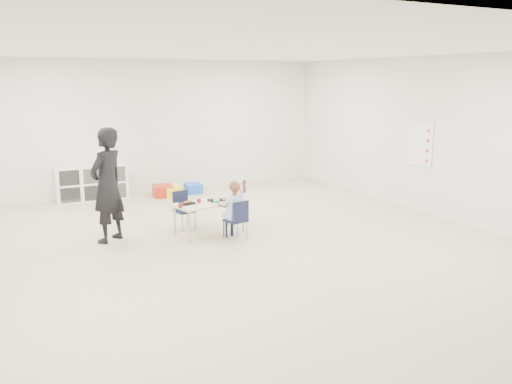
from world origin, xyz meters
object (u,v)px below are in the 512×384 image
table (209,218)px  chair_near (236,220)px  cubby_shelf (92,183)px  child (236,208)px  adult (107,185)px

table → chair_near: (0.24, -0.46, 0.05)m
chair_near → cubby_shelf: 4.05m
child → adult: size_ratio=0.56×
chair_near → cubby_shelf: (-1.42, 3.80, 0.04)m
child → cubby_shelf: 4.06m
table → adult: bearing=156.7°
table → adult: (-1.49, 0.32, 0.60)m
chair_near → child: bearing=0.0°
chair_near → child: size_ratio=0.63×
child → cubby_shelf: bearing=99.3°
chair_near → cubby_shelf: cubby_shelf is taller
table → child: bearing=-73.3°
cubby_shelf → adult: 3.08m
cubby_shelf → adult: adult is taller
child → adult: 1.94m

